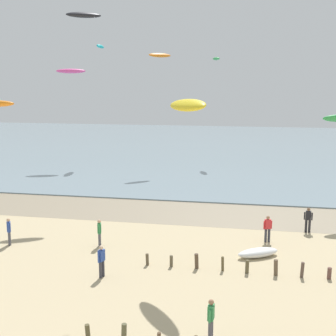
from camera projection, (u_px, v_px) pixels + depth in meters
wet_sand_strip at (183, 213)px, 34.87m from camera, size 120.00×6.44×0.01m
sea at (219, 146)px, 71.79m from camera, size 160.00×70.00×0.10m
groyne_mid at (298, 270)px, 23.20m from camera, size 16.54×0.37×0.85m
person_nearest_camera at (102, 260)px, 23.05m from camera, size 0.32×0.55×1.71m
person_mid_beach at (211, 318)px, 17.31m from camera, size 0.26×0.57×1.71m
person_by_waterline at (308, 219)px, 30.07m from camera, size 0.56×0.27×1.71m
person_left_flank at (268, 228)px, 28.21m from camera, size 0.54×0.34×1.71m
person_right_flank at (9, 231)px, 27.70m from camera, size 0.37×0.51×1.71m
person_trailing_behind at (99, 232)px, 27.43m from camera, size 0.32×0.55×1.71m
grounded_kite at (258, 253)px, 25.88m from camera, size 2.65×2.06×0.51m
kite_aloft_1 at (187, 105)px, 23.49m from camera, size 3.01×3.40×0.90m
kite_aloft_2 at (71, 71)px, 53.98m from camera, size 3.67×2.19×0.58m
kite_aloft_4 at (100, 46)px, 56.52m from camera, size 1.22×2.70×0.61m
kite_aloft_8 at (84, 15)px, 36.39m from camera, size 2.98×2.16×0.65m
kite_aloft_9 at (160, 55)px, 51.74m from camera, size 2.82×2.60×0.72m
kite_aloft_11 at (216, 59)px, 56.44m from camera, size 1.38×2.31×0.41m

